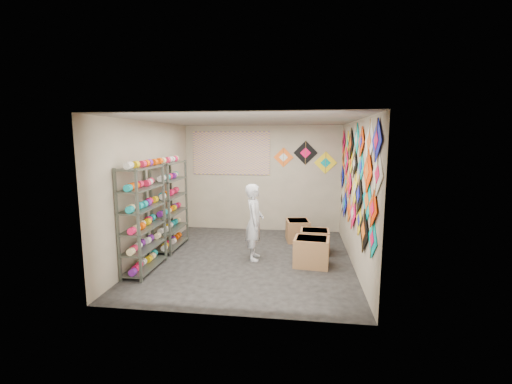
# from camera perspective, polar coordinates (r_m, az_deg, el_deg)

# --- Properties ---
(ground) EXTENTS (4.50, 4.50, 0.00)m
(ground) POSITION_cam_1_polar(r_m,az_deg,el_deg) (6.95, -1.16, -11.01)
(ground) COLOR black
(room_walls) EXTENTS (4.50, 4.50, 4.50)m
(room_walls) POSITION_cam_1_polar(r_m,az_deg,el_deg) (6.58, -1.20, 2.59)
(room_walls) COLOR tan
(room_walls) RESTS_ON ground
(shelf_rack_front) EXTENTS (0.40, 1.10, 1.90)m
(shelf_rack_front) POSITION_cam_1_polar(r_m,az_deg,el_deg) (6.42, -18.34, -4.31)
(shelf_rack_front) COLOR #4C5147
(shelf_rack_front) RESTS_ON ground
(shelf_rack_back) EXTENTS (0.40, 1.10, 1.90)m
(shelf_rack_back) POSITION_cam_1_polar(r_m,az_deg,el_deg) (7.58, -14.10, -2.16)
(shelf_rack_back) COLOR #4C5147
(shelf_rack_back) RESTS_ON ground
(string_spools) EXTENTS (0.12, 2.36, 0.12)m
(string_spools) POSITION_cam_1_polar(r_m,az_deg,el_deg) (6.97, -16.07, -2.39)
(string_spools) COLOR #FF124E
(string_spools) RESTS_ON ground
(kite_wall_display) EXTENTS (0.05, 4.35, 2.09)m
(kite_wall_display) POSITION_cam_1_polar(r_m,az_deg,el_deg) (6.57, 16.11, 2.09)
(kite_wall_display) COLOR #009999
(kite_wall_display) RESTS_ON room_walls
(back_wall_kites) EXTENTS (1.59, 0.02, 0.83)m
(back_wall_kites) POSITION_cam_1_polar(r_m,az_deg,el_deg) (8.72, 8.39, 5.72)
(back_wall_kites) COLOR orange
(back_wall_kites) RESTS_ON room_walls
(poster) EXTENTS (2.00, 0.01, 1.10)m
(poster) POSITION_cam_1_polar(r_m,az_deg,el_deg) (8.89, -4.17, 6.47)
(poster) COLOR #6C479B
(poster) RESTS_ON room_walls
(shopkeeper) EXTENTS (0.60, 0.44, 1.50)m
(shopkeeper) POSITION_cam_1_polar(r_m,az_deg,el_deg) (6.72, -0.27, -5.02)
(shopkeeper) COLOR silver
(shopkeeper) RESTS_ON ground
(carton_a) EXTENTS (0.69, 0.59, 0.53)m
(carton_a) POSITION_cam_1_polar(r_m,az_deg,el_deg) (6.59, 9.22, -9.81)
(carton_a) COLOR #8C603D
(carton_a) RESTS_ON ground
(carton_b) EXTENTS (0.62, 0.51, 0.49)m
(carton_b) POSITION_cam_1_polar(r_m,az_deg,el_deg) (7.32, 9.73, -8.10)
(carton_b) COLOR #8C603D
(carton_b) RESTS_ON ground
(carton_c) EXTENTS (0.59, 0.64, 0.49)m
(carton_c) POSITION_cam_1_polar(r_m,az_deg,el_deg) (8.09, 6.97, -6.39)
(carton_c) COLOR #8C603D
(carton_c) RESTS_ON ground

